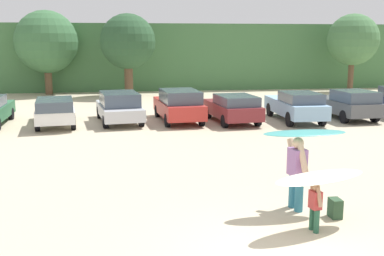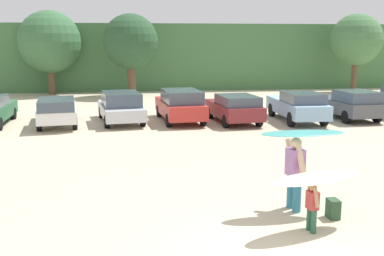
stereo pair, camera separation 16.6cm
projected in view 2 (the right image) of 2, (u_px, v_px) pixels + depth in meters
ground_plane at (278, 256)px, 8.82m from camera, size 120.00×120.00×0.00m
hillside_ridge at (159, 55)px, 42.83m from camera, size 108.00×12.00×5.38m
tree_far_left at (50, 42)px, 34.57m from camera, size 4.66×4.66×6.28m
tree_center at (131, 42)px, 33.34m from camera, size 3.98×3.98×5.97m
tree_right at (356, 40)px, 35.54m from camera, size 3.95×3.95×6.09m
parked_car_white at (57, 110)px, 22.19m from camera, size 2.35×4.90×1.38m
parked_car_silver at (121, 106)px, 23.07m from camera, size 2.52×4.78×1.53m
parked_car_red at (180, 105)px, 23.26m from camera, size 2.26×4.69×1.63m
parked_car_maroon at (235, 108)px, 22.96m from camera, size 2.27×4.31×1.42m
parked_car_sky_blue at (298, 106)px, 23.29m from camera, size 1.88×4.81×1.53m
parked_car_dark_gray at (350, 104)px, 23.98m from camera, size 2.14×4.44×1.55m
person_adult at (295, 169)px, 11.04m from camera, size 0.38×0.95×1.79m
person_child at (312, 205)px, 9.82m from camera, size 0.23×0.46×1.07m
surfboard_teal at (303, 133)px, 10.78m from camera, size 2.03×0.60×0.12m
surfboard_cream at (318, 178)px, 9.81m from camera, size 2.41×1.33×0.14m
backpack_dropped at (333, 209)px, 10.65m from camera, size 0.24×0.34×0.45m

